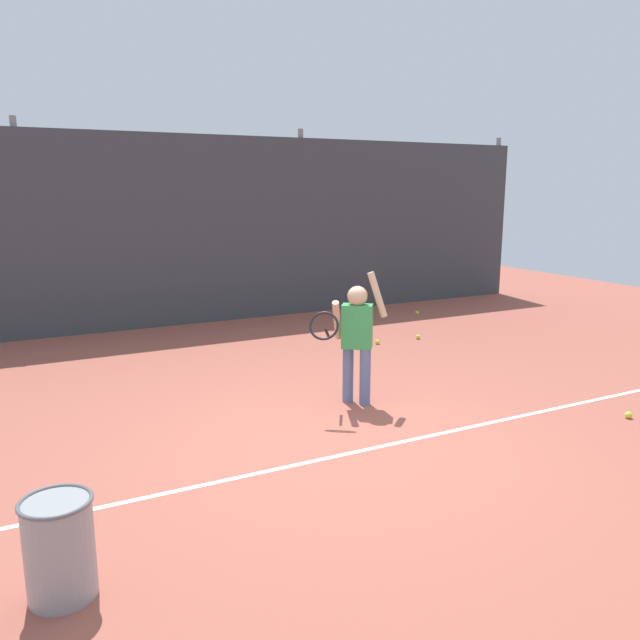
% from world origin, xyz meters
% --- Properties ---
extents(ground_plane, '(20.00, 20.00, 0.00)m').
position_xyz_m(ground_plane, '(0.00, 0.00, 0.00)').
color(ground_plane, '#9E5142').
extents(court_line_baseline, '(9.00, 0.05, 0.00)m').
position_xyz_m(court_line_baseline, '(0.00, -0.31, 0.00)').
color(court_line_baseline, white).
rests_on(court_line_baseline, ground).
extents(back_fence_windscreen, '(13.29, 0.08, 2.96)m').
position_xyz_m(back_fence_windscreen, '(0.00, 5.27, 1.48)').
color(back_fence_windscreen, '#383D42').
rests_on(back_fence_windscreen, ground).
extents(fence_post_1, '(0.09, 0.09, 3.11)m').
position_xyz_m(fence_post_1, '(-2.17, 5.33, 1.55)').
color(fence_post_1, slate).
rests_on(fence_post_1, ground).
extents(fence_post_2, '(0.09, 0.09, 3.11)m').
position_xyz_m(fence_post_2, '(2.17, 5.33, 1.55)').
color(fence_post_2, slate).
rests_on(fence_post_2, ground).
extents(fence_post_3, '(0.09, 0.09, 3.11)m').
position_xyz_m(fence_post_3, '(6.50, 5.33, 1.55)').
color(fence_post_3, slate).
rests_on(fence_post_3, ground).
extents(tennis_player, '(0.89, 0.51, 1.35)m').
position_xyz_m(tennis_player, '(0.58, 0.74, 0.73)').
color(tennis_player, slate).
rests_on(tennis_player, ground).
extents(ball_hopper, '(0.38, 0.38, 0.56)m').
position_xyz_m(ball_hopper, '(-2.37, -1.21, 0.29)').
color(ball_hopper, gray).
rests_on(ball_hopper, ground).
extents(tennis_ball_0, '(0.07, 0.07, 0.07)m').
position_xyz_m(tennis_ball_0, '(2.10, 2.73, 0.03)').
color(tennis_ball_0, '#CCE033').
rests_on(tennis_ball_0, ground).
extents(tennis_ball_2, '(0.07, 0.07, 0.07)m').
position_xyz_m(tennis_ball_2, '(2.68, -0.82, 0.03)').
color(tennis_ball_2, '#CCE033').
rests_on(tennis_ball_2, ground).
extents(tennis_ball_3, '(0.07, 0.07, 0.07)m').
position_xyz_m(tennis_ball_3, '(2.79, 2.72, 0.03)').
color(tennis_ball_3, '#CCE033').
rests_on(tennis_ball_3, ground).
extents(tennis_ball_4, '(0.07, 0.07, 0.07)m').
position_xyz_m(tennis_ball_4, '(3.84, 4.20, 0.03)').
color(tennis_ball_4, '#CCE033').
rests_on(tennis_ball_4, ground).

